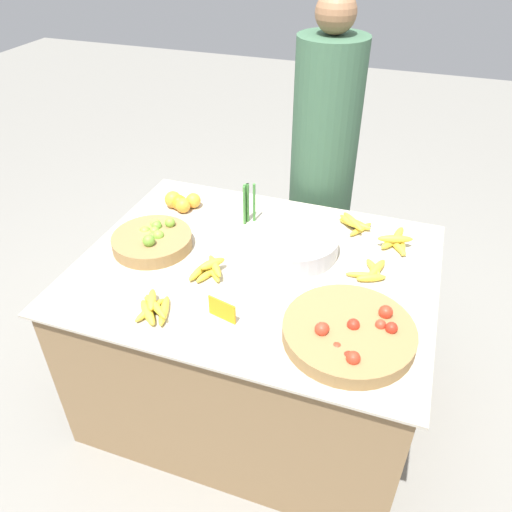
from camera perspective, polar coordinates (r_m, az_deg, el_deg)
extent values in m
plane|color=gray|center=(2.61, 0.00, -15.15)|extent=(12.00, 12.00, 0.00)
cube|color=olive|center=(2.32, 0.00, -9.09)|extent=(1.39, 1.09, 0.78)
cube|color=#BCB29E|center=(2.06, 0.00, -1.26)|extent=(1.45, 1.13, 0.01)
cylinder|color=olive|center=(2.20, -11.77, 1.67)|extent=(0.34, 0.34, 0.06)
sphere|color=#6BA333|center=(2.20, -11.53, 2.08)|extent=(0.05, 0.05, 0.05)
sphere|color=#7AB238|center=(2.21, -11.52, 2.79)|extent=(0.04, 0.04, 0.04)
sphere|color=#7AB238|center=(2.17, -11.08, 2.30)|extent=(0.05, 0.05, 0.05)
sphere|color=#89BC42|center=(2.26, -12.03, 2.65)|extent=(0.05, 0.05, 0.05)
sphere|color=#89BC42|center=(2.26, -11.41, 3.56)|extent=(0.05, 0.05, 0.05)
sphere|color=#6BA333|center=(2.23, -11.29, 3.38)|extent=(0.05, 0.05, 0.05)
sphere|color=#7AB238|center=(2.20, -11.78, 1.72)|extent=(0.05, 0.05, 0.05)
sphere|color=#6BA333|center=(2.19, -11.73, 2.03)|extent=(0.05, 0.05, 0.05)
sphere|color=#6BA333|center=(2.12, -12.15, 1.72)|extent=(0.05, 0.05, 0.05)
sphere|color=#7AB238|center=(2.14, -11.09, 0.66)|extent=(0.05, 0.05, 0.05)
sphere|color=#7AB238|center=(2.19, -13.73, 1.16)|extent=(0.04, 0.04, 0.04)
sphere|color=#6BA333|center=(2.20, -11.87, 1.56)|extent=(0.05, 0.05, 0.05)
sphere|color=#7AB238|center=(2.22, -9.82, 3.80)|extent=(0.05, 0.05, 0.05)
sphere|color=#7AB238|center=(2.23, -12.56, 2.72)|extent=(0.05, 0.05, 0.05)
cylinder|color=olive|center=(1.75, 10.54, -8.60)|extent=(0.46, 0.46, 0.05)
sphere|color=red|center=(1.69, 7.51, -8.29)|extent=(0.05, 0.05, 0.05)
sphere|color=red|center=(1.76, 14.05, -7.64)|extent=(0.04, 0.04, 0.04)
sphere|color=red|center=(1.66, 10.51, -11.31)|extent=(0.04, 0.04, 0.04)
sphere|color=red|center=(1.75, 14.91, -9.60)|extent=(0.04, 0.04, 0.04)
sphere|color=red|center=(1.68, 9.18, -10.46)|extent=(0.05, 0.05, 0.05)
sphere|color=red|center=(1.78, 11.67, -7.93)|extent=(0.04, 0.04, 0.04)
sphere|color=red|center=(1.80, 14.60, -6.23)|extent=(0.05, 0.05, 0.05)
sphere|color=red|center=(1.63, 11.05, -11.39)|extent=(0.05, 0.05, 0.05)
sphere|color=red|center=(1.74, 11.06, -7.74)|extent=(0.04, 0.04, 0.04)
sphere|color=red|center=(1.72, 9.32, -9.55)|extent=(0.04, 0.04, 0.04)
sphere|color=red|center=(1.83, 10.33, -6.27)|extent=(0.05, 0.05, 0.05)
sphere|color=red|center=(1.71, 9.68, -9.90)|extent=(0.05, 0.05, 0.05)
sphere|color=red|center=(1.71, 7.68, -8.22)|extent=(0.04, 0.04, 0.04)
sphere|color=red|center=(1.75, 15.23, -7.94)|extent=(0.04, 0.04, 0.04)
sphere|color=orange|center=(2.45, -8.79, 6.07)|extent=(0.07, 0.07, 0.07)
sphere|color=orange|center=(2.47, -9.46, 6.39)|extent=(0.08, 0.08, 0.08)
sphere|color=orange|center=(2.42, -8.34, 5.73)|extent=(0.07, 0.07, 0.07)
sphere|color=orange|center=(2.45, -7.18, 6.32)|extent=(0.07, 0.07, 0.07)
cylinder|color=#B7B7BF|center=(2.12, 4.40, 1.41)|extent=(0.37, 0.37, 0.09)
cube|color=orange|center=(1.79, -3.90, -6.16)|extent=(0.11, 0.03, 0.08)
cylinder|color=#428438|center=(2.27, -1.35, 5.76)|extent=(0.01, 0.01, 0.19)
cylinder|color=#4C8E42|center=(2.30, -0.95, 6.12)|extent=(0.01, 0.01, 0.19)
cylinder|color=#4C8E42|center=(2.30, -1.05, 6.12)|extent=(0.01, 0.01, 0.19)
cylinder|color=#428438|center=(2.30, -0.93, 6.13)|extent=(0.01, 0.01, 0.19)
cylinder|color=#4C8E42|center=(2.29, -1.30, 6.01)|extent=(0.01, 0.01, 0.19)
cylinder|color=#428438|center=(2.30, -0.21, 6.10)|extent=(0.01, 0.01, 0.19)
cylinder|color=#428438|center=(2.29, -0.96, 6.02)|extent=(0.01, 0.01, 0.19)
ellipsoid|color=gold|center=(1.87, -12.04, -6.05)|extent=(0.07, 0.15, 0.03)
ellipsoid|color=gold|center=(1.88, -11.45, -5.66)|extent=(0.14, 0.10, 0.03)
ellipsoid|color=gold|center=(1.85, -12.27, -6.32)|extent=(0.13, 0.13, 0.03)
ellipsoid|color=gold|center=(1.85, -10.46, -6.16)|extent=(0.08, 0.16, 0.03)
ellipsoid|color=gold|center=(1.85, -11.44, -5.64)|extent=(0.14, 0.11, 0.03)
ellipsoid|color=gold|center=(1.87, -11.81, -4.90)|extent=(0.08, 0.12, 0.03)
ellipsoid|color=gold|center=(2.01, -5.24, -1.71)|extent=(0.11, 0.08, 0.03)
ellipsoid|color=gold|center=(2.00, -5.67, -2.17)|extent=(0.06, 0.12, 0.03)
ellipsoid|color=gold|center=(2.02, -6.32, -1.60)|extent=(0.06, 0.16, 0.03)
ellipsoid|color=gold|center=(2.00, -4.80, -1.97)|extent=(0.10, 0.11, 0.03)
ellipsoid|color=gold|center=(2.00, -4.72, -1.13)|extent=(0.12, 0.13, 0.03)
ellipsoid|color=gold|center=(2.00, -5.04, -0.87)|extent=(0.10, 0.11, 0.03)
ellipsoid|color=gold|center=(2.03, 12.43, -2.17)|extent=(0.16, 0.06, 0.03)
ellipsoid|color=gold|center=(2.08, 13.25, -1.27)|extent=(0.09, 0.11, 0.03)
ellipsoid|color=gold|center=(2.02, 13.02, -2.46)|extent=(0.12, 0.08, 0.03)
ellipsoid|color=gold|center=(2.07, 13.61, -1.44)|extent=(0.08, 0.15, 0.03)
ellipsoid|color=gold|center=(2.23, 16.35, 0.98)|extent=(0.04, 0.13, 0.03)
ellipsoid|color=gold|center=(2.24, 15.15, 1.49)|extent=(0.09, 0.13, 0.03)
ellipsoid|color=gold|center=(2.23, 15.77, 1.17)|extent=(0.11, 0.14, 0.03)
ellipsoid|color=gold|center=(2.22, 15.62, 1.90)|extent=(0.15, 0.08, 0.03)
ellipsoid|color=gold|center=(2.25, 15.96, 2.41)|extent=(0.05, 0.12, 0.03)
ellipsoid|color=gold|center=(2.31, 11.87, 3.01)|extent=(0.10, 0.15, 0.03)
ellipsoid|color=gold|center=(2.34, 11.28, 3.70)|extent=(0.13, 0.08, 0.04)
ellipsoid|color=gold|center=(2.33, 11.24, 3.61)|extent=(0.16, 0.07, 0.04)
ellipsoid|color=gold|center=(2.32, 10.46, 3.96)|extent=(0.10, 0.10, 0.03)
ellipsoid|color=gold|center=(2.30, 10.97, 3.93)|extent=(0.13, 0.14, 0.03)
cylinder|color=#385B42|center=(2.73, 7.44, 7.88)|extent=(0.34, 0.34, 1.53)
sphere|color=#896042|center=(2.45, 9.13, 25.81)|extent=(0.19, 0.19, 0.19)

